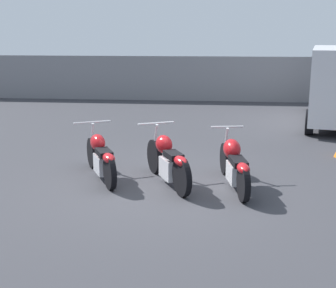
{
  "coord_description": "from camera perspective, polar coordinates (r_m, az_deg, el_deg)",
  "views": [
    {
      "loc": [
        0.9,
        -7.9,
        2.71
      ],
      "look_at": [
        0.0,
        0.68,
        0.65
      ],
      "focal_mm": 50.0,
      "sensor_mm": 36.0,
      "label": 1
    }
  ],
  "objects": [
    {
      "name": "fence_back",
      "position": [
        19.06,
        3.28,
        7.94
      ],
      "size": [
        40.0,
        0.04,
        1.79
      ],
      "color": "gray",
      "rests_on": "ground_plane"
    },
    {
      "name": "motorcycle_slot_2",
      "position": [
        8.43,
        8.07,
        -2.37
      ],
      "size": [
        0.7,
        2.15,
        0.98
      ],
      "rotation": [
        0.0,
        0.0,
        0.18
      ],
      "color": "black",
      "rests_on": "ground_plane"
    },
    {
      "name": "motorcycle_slot_1",
      "position": [
        8.5,
        -0.01,
        -2.02
      ],
      "size": [
        1.12,
        1.95,
        1.04
      ],
      "rotation": [
        0.0,
        0.0,
        0.46
      ],
      "color": "black",
      "rests_on": "ground_plane"
    },
    {
      "name": "motorcycle_slot_0",
      "position": [
        8.94,
        -8.2,
        -1.52
      ],
      "size": [
        1.14,
        1.9,
        0.99
      ],
      "rotation": [
        0.0,
        0.0,
        0.47
      ],
      "color": "black",
      "rests_on": "ground_plane"
    },
    {
      "name": "ground_plane",
      "position": [
        8.4,
        -0.49,
        -5.39
      ],
      "size": [
        60.0,
        60.0,
        0.0
      ],
      "primitive_type": "plane",
      "color": "#38383D"
    }
  ]
}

